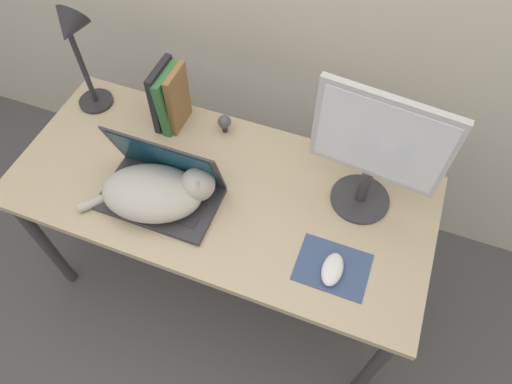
{
  "coord_description": "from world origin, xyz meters",
  "views": [
    {
      "loc": [
        0.43,
        -0.46,
        1.97
      ],
      "look_at": [
        0.15,
        0.29,
        0.8
      ],
      "focal_mm": 32.0,
      "sensor_mm": 36.0,
      "label": 1
    }
  ],
  "objects_px": {
    "webcam": "(224,122)",
    "book_row": "(170,98)",
    "desk_lamp": "(75,45)",
    "external_monitor": "(376,151)",
    "cat": "(158,192)",
    "laptop": "(162,187)",
    "computer_mouse": "(332,269)"
  },
  "relations": [
    {
      "from": "external_monitor",
      "to": "computer_mouse",
      "type": "bearing_deg",
      "value": -93.54
    },
    {
      "from": "external_monitor",
      "to": "desk_lamp",
      "type": "xyz_separation_m",
      "value": [
        -1.03,
        0.05,
        0.04
      ]
    },
    {
      "from": "laptop",
      "to": "external_monitor",
      "type": "height_order",
      "value": "external_monitor"
    },
    {
      "from": "external_monitor",
      "to": "computer_mouse",
      "type": "xyz_separation_m",
      "value": [
        -0.02,
        -0.28,
        -0.24
      ]
    },
    {
      "from": "desk_lamp",
      "to": "laptop",
      "type": "bearing_deg",
      "value": -33.05
    },
    {
      "from": "external_monitor",
      "to": "book_row",
      "type": "relative_size",
      "value": 1.87
    },
    {
      "from": "laptop",
      "to": "book_row",
      "type": "xyz_separation_m",
      "value": [
        -0.11,
        0.32,
        0.07
      ]
    },
    {
      "from": "cat",
      "to": "webcam",
      "type": "distance_m",
      "value": 0.38
    },
    {
      "from": "webcam",
      "to": "computer_mouse",
      "type": "bearing_deg",
      "value": -38.09
    },
    {
      "from": "desk_lamp",
      "to": "webcam",
      "type": "distance_m",
      "value": 0.56
    },
    {
      "from": "computer_mouse",
      "to": "desk_lamp",
      "type": "distance_m",
      "value": 1.1
    },
    {
      "from": "cat",
      "to": "external_monitor",
      "type": "distance_m",
      "value": 0.69
    },
    {
      "from": "laptop",
      "to": "cat",
      "type": "relative_size",
      "value": 0.92
    },
    {
      "from": "laptop",
      "to": "book_row",
      "type": "distance_m",
      "value": 0.34
    },
    {
      "from": "book_row",
      "to": "desk_lamp",
      "type": "relative_size",
      "value": 0.55
    },
    {
      "from": "cat",
      "to": "laptop",
      "type": "bearing_deg",
      "value": 102.86
    },
    {
      "from": "webcam",
      "to": "book_row",
      "type": "bearing_deg",
      "value": -173.75
    },
    {
      "from": "computer_mouse",
      "to": "external_monitor",
      "type": "bearing_deg",
      "value": 86.46
    },
    {
      "from": "book_row",
      "to": "webcam",
      "type": "bearing_deg",
      "value": 6.25
    },
    {
      "from": "cat",
      "to": "book_row",
      "type": "relative_size",
      "value": 1.69
    },
    {
      "from": "laptop",
      "to": "external_monitor",
      "type": "relative_size",
      "value": 0.83
    },
    {
      "from": "external_monitor",
      "to": "computer_mouse",
      "type": "height_order",
      "value": "external_monitor"
    },
    {
      "from": "laptop",
      "to": "external_monitor",
      "type": "distance_m",
      "value": 0.69
    },
    {
      "from": "external_monitor",
      "to": "laptop",
      "type": "bearing_deg",
      "value": -161.16
    },
    {
      "from": "book_row",
      "to": "desk_lamp",
      "type": "height_order",
      "value": "desk_lamp"
    },
    {
      "from": "cat",
      "to": "desk_lamp",
      "type": "bearing_deg",
      "value": 144.3
    },
    {
      "from": "computer_mouse",
      "to": "book_row",
      "type": "xyz_separation_m",
      "value": [
        -0.72,
        0.39,
        0.1
      ]
    },
    {
      "from": "computer_mouse",
      "to": "webcam",
      "type": "height_order",
      "value": "webcam"
    },
    {
      "from": "external_monitor",
      "to": "cat",
      "type": "bearing_deg",
      "value": -158.21
    },
    {
      "from": "desk_lamp",
      "to": "webcam",
      "type": "relative_size",
      "value": 6.06
    },
    {
      "from": "laptop",
      "to": "cat",
      "type": "bearing_deg",
      "value": -77.14
    },
    {
      "from": "external_monitor",
      "to": "webcam",
      "type": "distance_m",
      "value": 0.59
    }
  ]
}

